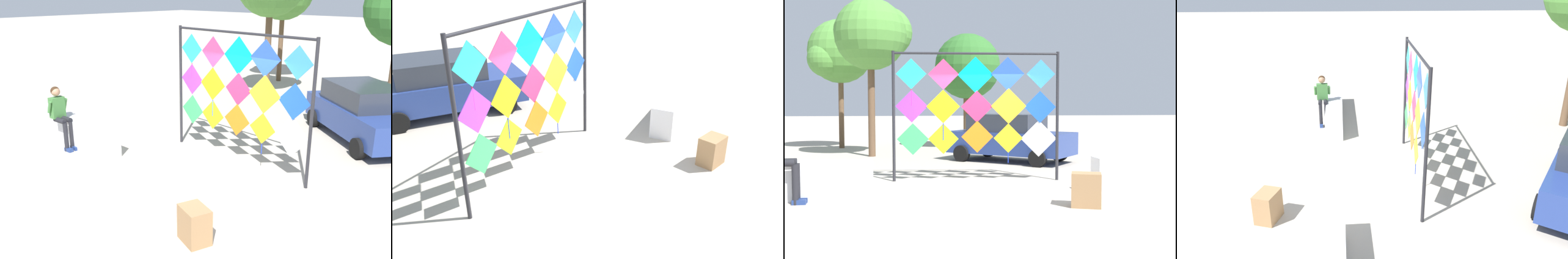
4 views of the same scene
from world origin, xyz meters
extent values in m
plane|color=#ADA393|center=(0.00, 0.00, 0.00)|extent=(120.00, 120.00, 0.00)
cube|color=silver|center=(-4.22, -0.58, 0.36)|extent=(4.01, 0.51, 0.73)
cylinder|color=#232328|center=(-1.90, 1.43, 1.51)|extent=(0.07, 0.07, 3.03)
cylinder|color=#232328|center=(1.92, 1.17, 1.51)|extent=(0.07, 0.07, 3.03)
cylinder|color=#232328|center=(0.01, 1.30, 2.98)|extent=(3.83, 0.31, 0.06)
cube|color=#37EF5E|center=(-1.47, 1.40, 0.98)|extent=(0.74, 0.06, 0.74)
cube|color=#A4E515|center=(-0.76, 1.36, 0.99)|extent=(0.71, 0.06, 0.71)
cube|color=orange|center=(0.03, 1.28, 1.04)|extent=(0.74, 0.06, 0.74)
cube|color=gold|center=(0.76, 1.23, 1.00)|extent=(0.69, 0.06, 0.69)
cylinder|color=#1635E5|center=(0.76, 1.24, 0.54)|extent=(0.02, 0.02, 0.24)
cube|color=white|center=(1.49, 1.21, 0.99)|extent=(0.86, 0.07, 0.86)
cube|color=#9835E8|center=(-1.49, 1.41, 1.75)|extent=(0.75, 0.06, 0.75)
cube|color=#CDCD10|center=(-0.76, 1.34, 1.74)|extent=(0.78, 0.06, 0.78)
cylinder|color=#1716E5|center=(-0.76, 1.35, 1.16)|extent=(0.02, 0.02, 0.40)
cube|color=#F92859|center=(0.02, 1.30, 1.74)|extent=(0.74, 0.06, 0.75)
cube|color=gold|center=(0.77, 1.24, 1.75)|extent=(0.83, 0.07, 0.83)
cube|color=blue|center=(1.51, 1.19, 1.73)|extent=(0.75, 0.06, 0.75)
cube|color=#23F0D9|center=(-1.49, 1.40, 2.50)|extent=(0.70, 0.06, 0.70)
cylinder|color=red|center=(-1.49, 1.41, 1.96)|extent=(0.02, 0.02, 0.39)
cube|color=#F83874|center=(-0.75, 1.33, 2.49)|extent=(0.71, 0.06, 0.71)
cube|color=#05B9E5|center=(-0.01, 1.32, 2.48)|extent=(0.84, 0.07, 0.84)
cube|color=blue|center=(0.74, 1.24, 2.51)|extent=(0.78, 0.06, 0.78)
cylinder|color=gold|center=(0.74, 1.25, 1.96)|extent=(0.02, 0.02, 0.33)
cube|color=#318ACF|center=(1.53, 1.21, 2.51)|extent=(0.68, 0.06, 0.68)
cylinder|color=black|center=(-3.52, -1.02, 0.36)|extent=(0.11, 0.11, 0.73)
cylinder|color=black|center=(-3.72, -1.03, 0.76)|extent=(0.41, 0.15, 0.13)
cube|color=navy|center=(-3.46, -1.01, 0.04)|extent=(0.25, 0.11, 0.09)
cylinder|color=black|center=(-3.53, -0.85, 0.36)|extent=(0.11, 0.11, 0.73)
cylinder|color=black|center=(-3.73, -0.86, 0.76)|extent=(0.41, 0.15, 0.13)
cube|color=navy|center=(-3.47, -0.84, 0.04)|extent=(0.25, 0.11, 0.09)
cube|color=#3D7538|center=(-3.92, -0.95, 1.05)|extent=(0.22, 0.37, 0.52)
sphere|color=#A37556|center=(-3.92, -0.95, 1.45)|extent=(0.22, 0.22, 0.22)
sphere|color=#382314|center=(-3.94, -0.95, 1.46)|extent=(0.22, 0.22, 0.22)
cylinder|color=#3D7538|center=(-3.89, -1.17, 1.10)|extent=(0.18, 0.09, 0.31)
cylinder|color=#3D7538|center=(-3.92, -0.73, 1.10)|extent=(0.18, 0.09, 0.31)
cylinder|color=black|center=(2.01, 3.46, 0.25)|extent=(0.52, 0.47, 0.51)
cylinder|color=black|center=(-0.02, 5.07, 0.25)|extent=(0.52, 0.47, 0.51)
cube|color=#9E754C|center=(1.60, -1.80, 0.30)|extent=(0.60, 0.52, 0.60)
camera|label=1|loc=(5.69, -6.17, 3.83)|focal=39.29mm
camera|label=2|loc=(-6.08, -2.69, 4.21)|focal=38.04mm
camera|label=3|loc=(-1.28, -9.93, 1.82)|focal=44.44mm
camera|label=4|loc=(7.91, -0.30, 4.30)|focal=34.16mm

